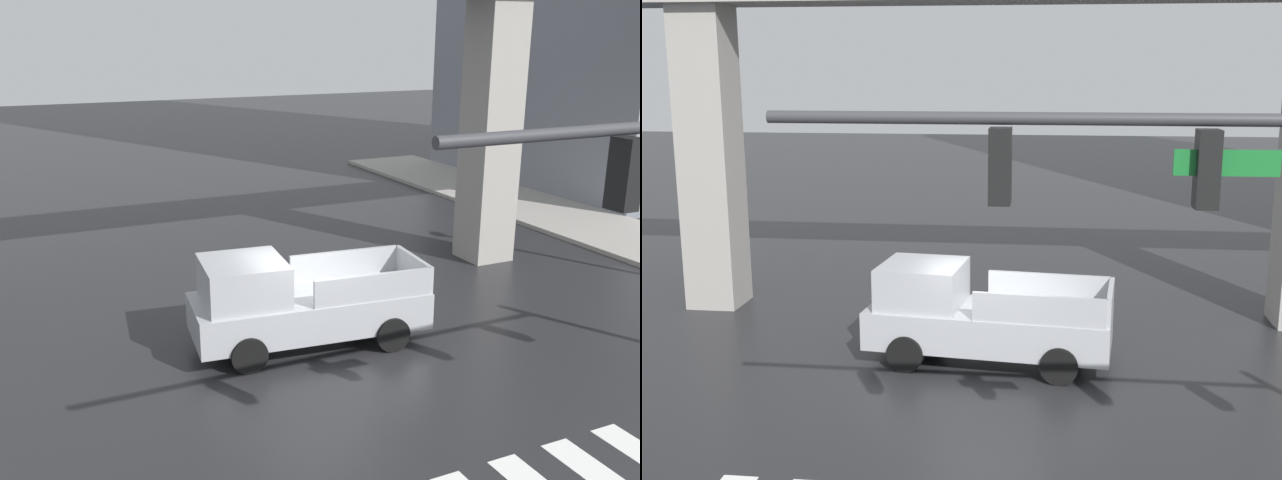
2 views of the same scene
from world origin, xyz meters
TOP-DOWN VIEW (x-y plane):
  - ground_plane at (0.00, 0.00)m, footprint 120.00×120.00m
  - pickup_truck at (-0.23, 0.45)m, footprint 5.27×2.48m

SIDE VIEW (x-z plane):
  - ground_plane at x=0.00m, z-range 0.00..0.00m
  - pickup_truck at x=-0.23m, z-range -0.05..2.03m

